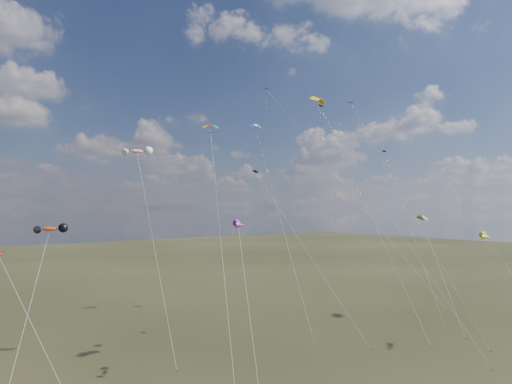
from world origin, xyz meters
TOP-DOWN VIEW (x-y plane):
  - ground at (0.00, 0.00)m, footprint 400.00×400.00m
  - diamond_black_high at (22.13, 26.51)m, footprint 8.53×26.55m
  - diamond_navy_tall at (19.41, 34.62)m, footprint 18.23×26.22m
  - diamond_black_mid at (2.08, 13.76)m, footprint 9.35×11.39m
  - diamond_red_low at (-29.01, 18.92)m, footprint 5.35×7.50m
  - diamond_navy_right at (28.97, 18.77)m, footprint 5.17×13.90m
  - diamond_orange_center at (15.61, 8.04)m, footprint 5.40×17.28m
  - parafoil_yellow at (3.68, 10.28)m, footprint 10.53×17.30m
  - parafoil_blue_white at (12.75, 34.14)m, footprint 9.49×23.20m
  - parafoil_striped at (29.71, 12.51)m, footprint 9.50×12.42m
  - parafoil_tricolor at (-5.98, 19.53)m, footprint 9.02×17.54m
  - novelty_orange_black at (-24.29, 21.23)m, footprint 7.54×11.06m
  - novelty_white_purple at (-8.02, 10.81)m, footprint 6.47×12.39m
  - novelty_redwhite_stripe at (-9.70, 33.21)m, footprint 5.66×20.29m
  - novelty_blue_yellow at (21.37, -1.18)m, footprint 2.20×11.43m

SIDE VIEW (x-z plane):
  - ground at x=0.00m, z-range 0.00..0.00m
  - diamond_red_low at x=-29.01m, z-range 3.91..16.98m
  - novelty_blue_yellow at x=21.37m, z-range 6.41..20.34m
  - novelty_orange_black at x=-24.29m, z-range 7.08..22.40m
  - diamond_black_mid at x=2.08m, z-range 3.95..25.68m
  - novelty_white_purple at x=-8.02m, z-range 7.34..23.01m
  - parafoil_striped at x=29.71m, z-range 7.43..23.69m
  - diamond_orange_center at x=15.61m, z-range 4.81..36.92m
  - diamond_navy_right at x=28.97m, z-range 9.17..35.99m
  - novelty_redwhite_stripe at x=-9.70m, z-range 12.11..37.90m
  - parafoil_tricolor at x=-5.98m, z-range 13.17..40.98m
  - diamond_black_high at x=22.13m, z-range 12.54..47.95m
  - parafoil_yellow at x=3.68m, z-range 14.74..45.80m
  - parafoil_blue_white at x=12.75m, z-range 15.21..47.29m
  - diamond_navy_tall at x=19.41m, z-range 13.92..53.52m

